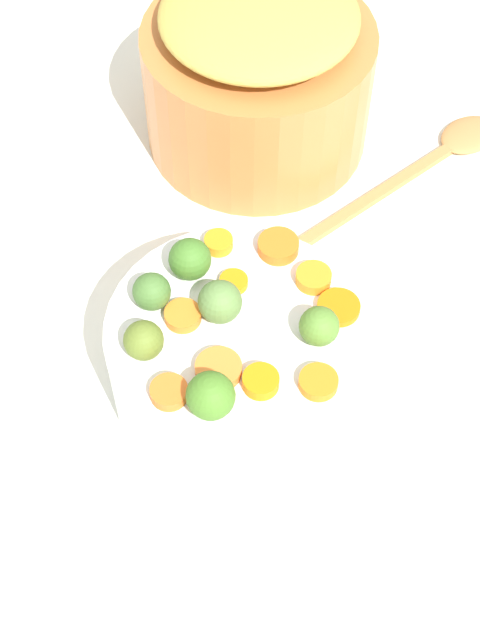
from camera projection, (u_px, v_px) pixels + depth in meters
tabletop at (252, 428)px, 0.86m from camera, size 2.40×2.40×0.02m
serving_bowl_carrots at (240, 356)px, 0.83m from camera, size 0.23×0.23×0.09m
metal_pot at (258, 87)px, 1.00m from camera, size 0.24×0.24×0.14m
stuffing_mound at (259, 16)px, 0.92m from camera, size 0.20×0.20×0.04m
carrot_slice_0 at (234, 282)px, 0.82m from camera, size 0.03×0.03×0.01m
carrot_slice_1 at (218, 243)px, 0.84m from camera, size 0.04×0.04×0.01m
carrot_slice_2 at (171, 397)px, 0.75m from camera, size 0.04×0.04×0.01m
carrot_slice_3 at (318, 382)px, 0.76m from camera, size 0.03×0.03×0.01m
carrot_slice_4 at (259, 382)px, 0.76m from camera, size 0.04×0.04×0.01m
carrot_slice_5 at (183, 316)px, 0.79m from camera, size 0.03×0.03×0.01m
carrot_slice_6 at (339, 307)px, 0.80m from camera, size 0.04×0.04×0.01m
carrot_slice_7 at (219, 369)px, 0.76m from camera, size 0.05×0.05×0.01m
carrot_slice_8 at (278, 246)px, 0.84m from camera, size 0.05×0.05×0.01m
carrot_slice_9 at (314, 278)px, 0.82m from camera, size 0.03×0.03×0.01m
brussels_sprout_0 at (152, 292)px, 0.79m from camera, size 0.03×0.03×0.03m
brussels_sprout_1 at (319, 326)px, 0.77m from camera, size 0.03×0.03×0.03m
brussels_sprout_2 at (211, 396)px, 0.73m from camera, size 0.04×0.04×0.04m
brussels_sprout_3 at (220, 302)px, 0.79m from camera, size 0.04×0.04×0.04m
brussels_sprout_4 at (190, 259)px, 0.81m from camera, size 0.04×0.04×0.04m
brussels_sprout_5 at (144, 340)px, 0.77m from camera, size 0.03×0.03×0.03m
wooden_spoon at (431, 160)px, 1.03m from camera, size 0.32×0.14×0.01m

